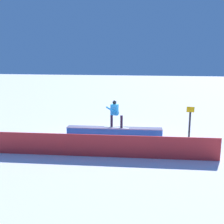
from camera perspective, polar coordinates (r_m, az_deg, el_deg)
ground_plane at (r=14.87m, az=0.46°, el=-5.48°), size 120.00×120.00×0.00m
grind_box at (r=14.80m, az=0.46°, el=-4.52°), size 5.38×1.01×0.57m
snowboarder at (r=14.54m, az=0.66°, el=-0.15°), size 1.46×0.49×1.53m
safety_fence at (r=11.80m, az=-2.25°, el=-7.38°), size 10.26×0.96×1.02m
trail_marker at (r=14.52m, az=16.58°, el=-2.25°), size 0.40×0.10×1.87m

